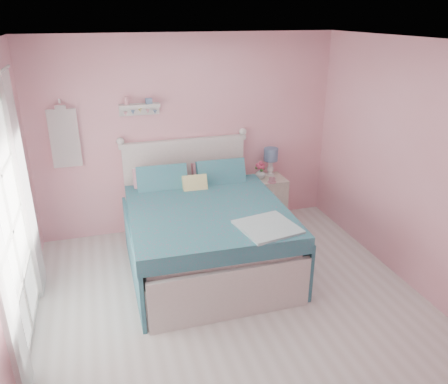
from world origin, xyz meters
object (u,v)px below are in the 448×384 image
table_lamp (271,157)px  nightstand (267,200)px  vase (260,173)px  teacup (272,180)px  bed (204,232)px

table_lamp → nightstand: bearing=-125.3°
table_lamp → vase: size_ratio=2.59×
table_lamp → teacup: bearing=-107.4°
vase → teacup: size_ratio=1.72×
nightstand → table_lamp: table_lamp is taller
bed → teacup: size_ratio=25.09×
teacup → nightstand: bearing=85.8°
nightstand → teacup: bearing=-94.2°
table_lamp → vase: 0.29m
vase → table_lamp: bearing=27.3°
vase → teacup: 0.22m
table_lamp → teacup: 0.38m
table_lamp → vase: table_lamp is taller
nightstand → teacup: teacup is taller
bed → nightstand: size_ratio=3.30×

